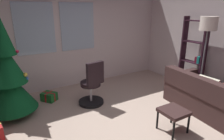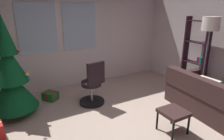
{
  "view_description": "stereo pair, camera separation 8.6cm",
  "coord_description": "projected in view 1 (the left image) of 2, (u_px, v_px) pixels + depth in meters",
  "views": [
    {
      "loc": [
        -1.72,
        -2.32,
        2.06
      ],
      "look_at": [
        -0.04,
        0.53,
        0.99
      ],
      "focal_mm": 31.17,
      "sensor_mm": 36.0,
      "label": 1
    },
    {
      "loc": [
        -1.65,
        -2.36,
        2.06
      ],
      "look_at": [
        -0.04,
        0.53,
        0.99
      ],
      "focal_mm": 31.17,
      "sensor_mm": 36.0,
      "label": 2
    }
  ],
  "objects": [
    {
      "name": "office_chair",
      "position": [
        92.0,
        88.0,
        4.24
      ],
      "size": [
        0.56,
        0.56,
        1.0
      ],
      "color": "black",
      "rests_on": "ground_plane"
    },
    {
      "name": "footstool",
      "position": [
        174.0,
        113.0,
        3.31
      ],
      "size": [
        0.42,
        0.43,
        0.41
      ],
      "color": "#372322",
      "rests_on": "ground_plane"
    },
    {
      "name": "ground_plane",
      "position": [
        129.0,
        135.0,
        3.38
      ],
      "size": [
        5.28,
        5.18,
        0.1
      ],
      "primitive_type": "cube",
      "color": "#BDA493"
    },
    {
      "name": "couch",
      "position": [
        220.0,
        100.0,
        3.91
      ],
      "size": [
        1.61,
        1.94,
        0.82
      ],
      "color": "#372322",
      "rests_on": "ground_plane"
    },
    {
      "name": "wall_back_with_windows",
      "position": [
        72.0,
        32.0,
        5.07
      ],
      "size": [
        5.28,
        0.12,
        2.88
      ],
      "color": "silver",
      "rests_on": "ground_plane"
    },
    {
      "name": "floor_lamp",
      "position": [
        208.0,
        31.0,
        4.02
      ],
      "size": [
        0.34,
        0.34,
        1.89
      ],
      "color": "slate",
      "rests_on": "ground_plane"
    },
    {
      "name": "bookshelf",
      "position": [
        192.0,
        60.0,
        4.88
      ],
      "size": [
        0.18,
        0.64,
        1.86
      ],
      "color": "black",
      "rests_on": "ground_plane"
    },
    {
      "name": "gift_box_green",
      "position": [
        49.0,
        97.0,
        4.49
      ],
      "size": [
        0.38,
        0.4,
        0.2
      ],
      "color": "#1E722D",
      "rests_on": "ground_plane"
    },
    {
      "name": "holiday_tree",
      "position": [
        9.0,
        77.0,
        3.64
      ],
      "size": [
        0.91,
        0.91,
        2.43
      ],
      "color": "#4C331E",
      "rests_on": "ground_plane"
    }
  ]
}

